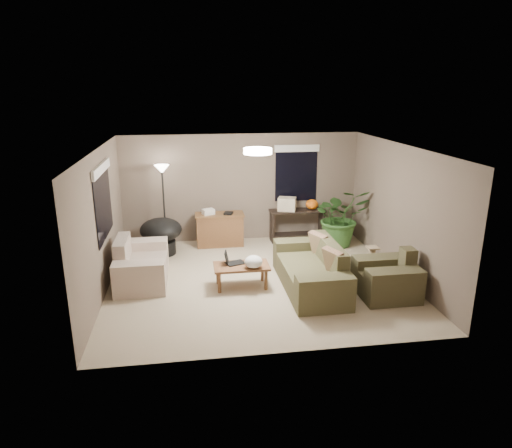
{
  "coord_description": "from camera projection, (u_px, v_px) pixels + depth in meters",
  "views": [
    {
      "loc": [
        -1.21,
        -7.89,
        3.52
      ],
      "look_at": [
        0.0,
        0.2,
        1.05
      ],
      "focal_mm": 32.0,
      "sensor_mm": 36.0,
      "label": 1
    }
  ],
  "objects": [
    {
      "name": "cat_scratching_post",
      "position": [
        372.0,
        260.0,
        9.03
      ],
      "size": [
        0.32,
        0.32,
        0.5
      ],
      "color": "tan",
      "rests_on": "ground"
    },
    {
      "name": "console_table",
      "position": [
        297.0,
        223.0,
        10.77
      ],
      "size": [
        1.3,
        0.4,
        0.75
      ],
      "color": "black",
      "rests_on": "ground"
    },
    {
      "name": "laptop",
      "position": [
        232.0,
        261.0,
        8.3
      ],
      "size": [
        0.4,
        0.32,
        0.24
      ],
      "color": "black",
      "rests_on": "coffee_table"
    },
    {
      "name": "pumpkin",
      "position": [
        312.0,
        204.0,
        10.69
      ],
      "size": [
        0.29,
        0.29,
        0.24
      ],
      "primitive_type": "ellipsoid",
      "rotation": [
        0.0,
        0.0,
        -0.01
      ],
      "color": "orange",
      "rests_on": "console_table"
    },
    {
      "name": "coffee_table",
      "position": [
        241.0,
        268.0,
        8.27
      ],
      "size": [
        1.0,
        0.55,
        0.42
      ],
      "color": "brown",
      "rests_on": "ground"
    },
    {
      "name": "cardboard_box",
      "position": [
        287.0,
        204.0,
        10.6
      ],
      "size": [
        0.48,
        0.42,
        0.3
      ],
      "primitive_type": "cube",
      "rotation": [
        0.0,
        0.0,
        -0.33
      ],
      "color": "beige",
      "rests_on": "console_table"
    },
    {
      "name": "papasan_chair",
      "position": [
        161.0,
        233.0,
        9.89
      ],
      "size": [
        1.14,
        1.14,
        0.8
      ],
      "color": "black",
      "rests_on": "ground"
    },
    {
      "name": "houseplant",
      "position": [
        340.0,
        223.0,
        10.42
      ],
      "size": [
        1.23,
        1.36,
        1.06
      ],
      "primitive_type": "imported",
      "color": "#2D5923",
      "rests_on": "ground"
    },
    {
      "name": "window_back",
      "position": [
        296.0,
        164.0,
        10.67
      ],
      "size": [
        1.06,
        0.05,
        1.33
      ],
      "color": "black",
      "rests_on": "room_shell"
    },
    {
      "name": "ceiling_fixture",
      "position": [
        258.0,
        151.0,
        7.95
      ],
      "size": [
        0.5,
        0.5,
        0.1
      ],
      "primitive_type": "cylinder",
      "color": "white",
      "rests_on": "room_shell"
    },
    {
      "name": "loveseat",
      "position": [
        140.0,
        266.0,
        8.55
      ],
      "size": [
        0.9,
        1.6,
        0.85
      ],
      "color": "#BDB2A1",
      "rests_on": "ground"
    },
    {
      "name": "desk_papers",
      "position": [
        213.0,
        212.0,
        10.3
      ],
      "size": [
        0.72,
        0.32,
        0.12
      ],
      "color": "silver",
      "rests_on": "desk"
    },
    {
      "name": "armchair",
      "position": [
        387.0,
        279.0,
        7.95
      ],
      "size": [
        0.95,
        1.0,
        0.85
      ],
      "color": "#48432B",
      "rests_on": "ground"
    },
    {
      "name": "main_sofa",
      "position": [
        312.0,
        272.0,
        8.27
      ],
      "size": [
        0.95,
        2.2,
        0.85
      ],
      "color": "brown",
      "rests_on": "ground"
    },
    {
      "name": "window_left",
      "position": [
        102.0,
        189.0,
        8.04
      ],
      "size": [
        0.05,
        1.56,
        1.33
      ],
      "color": "black",
      "rests_on": "room_shell"
    },
    {
      "name": "desk",
      "position": [
        220.0,
        229.0,
        10.45
      ],
      "size": [
        1.1,
        0.5,
        0.75
      ],
      "color": "brown",
      "rests_on": "ground"
    },
    {
      "name": "throw_pillows",
      "position": [
        327.0,
        253.0,
        8.21
      ],
      "size": [
        0.39,
        1.4,
        0.47
      ],
      "color": "#8C7251",
      "rests_on": "main_sofa"
    },
    {
      "name": "plastic_bag",
      "position": [
        254.0,
        262.0,
        8.1
      ],
      "size": [
        0.34,
        0.31,
        0.23
      ],
      "primitive_type": "ellipsoid",
      "rotation": [
        0.0,
        0.0,
        0.08
      ],
      "color": "white",
      "rests_on": "coffee_table"
    },
    {
      "name": "room_shell",
      "position": [
        258.0,
        217.0,
        8.29
      ],
      "size": [
        5.5,
        5.5,
        5.5
      ],
      "color": "tan",
      "rests_on": "ground"
    },
    {
      "name": "floor_lamp",
      "position": [
        162.0,
        179.0,
        9.85
      ],
      "size": [
        0.32,
        0.32,
        1.91
      ],
      "color": "black",
      "rests_on": "ground"
    }
  ]
}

